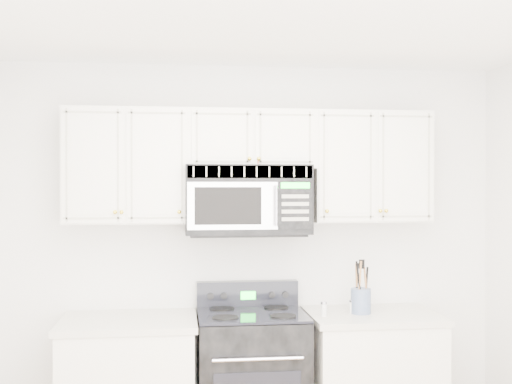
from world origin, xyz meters
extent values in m
cube|color=white|center=(0.00, 1.75, 1.30)|extent=(3.50, 0.01, 2.60)
cube|color=beige|center=(-0.80, 1.44, 0.90)|extent=(0.86, 0.65, 0.04)
cube|color=silver|center=(0.80, 1.44, 0.44)|extent=(0.82, 0.63, 0.88)
cube|color=beige|center=(0.80, 1.44, 0.90)|extent=(0.86, 0.65, 0.04)
cylinder|color=silver|center=(-0.01, 1.12, 0.72)|extent=(0.55, 0.02, 0.02)
cube|color=black|center=(-0.01, 1.45, 0.93)|extent=(0.70, 0.60, 0.02)
cube|color=black|center=(-0.01, 1.71, 1.01)|extent=(0.70, 0.08, 0.18)
cube|color=#1AF732|center=(-0.01, 1.67, 1.01)|extent=(0.10, 0.00, 0.06)
cube|color=silver|center=(-0.82, 1.58, 1.90)|extent=(0.80, 0.33, 0.75)
cube|color=silver|center=(0.82, 1.58, 1.90)|extent=(0.80, 0.33, 0.75)
cube|color=silver|center=(0.00, 1.58, 2.08)|extent=(0.84, 0.33, 0.39)
sphere|color=yellow|center=(-0.84, 1.40, 1.60)|extent=(0.03, 0.03, 0.03)
sphere|color=yellow|center=(-0.48, 1.40, 1.60)|extent=(0.03, 0.03, 0.03)
sphere|color=yellow|center=(0.48, 1.40, 1.60)|extent=(0.03, 0.03, 0.03)
sphere|color=yellow|center=(0.84, 1.40, 1.60)|extent=(0.03, 0.03, 0.03)
sphere|color=yellow|center=(-0.03, 1.40, 1.94)|extent=(0.03, 0.03, 0.03)
sphere|color=yellow|center=(0.03, 1.40, 1.94)|extent=(0.03, 0.03, 0.03)
cylinder|color=#AD2A12|center=(0.03, 1.40, 1.88)|extent=(0.00, 0.00, 0.12)
sphere|color=yellow|center=(0.03, 1.40, 1.81)|extent=(0.04, 0.04, 0.04)
cube|color=black|center=(-0.03, 1.54, 1.68)|extent=(0.82, 0.41, 0.45)
cube|color=#ABA99B|center=(-0.03, 1.35, 1.85)|extent=(0.80, 0.01, 0.08)
cube|color=silver|center=(-0.14, 1.34, 1.64)|extent=(0.57, 0.01, 0.30)
cube|color=black|center=(-0.17, 1.33, 1.64)|extent=(0.42, 0.01, 0.24)
cube|color=black|center=(0.26, 1.34, 1.64)|extent=(0.23, 0.01, 0.30)
cube|color=#1AF732|center=(0.26, 1.33, 1.77)|extent=(0.19, 0.00, 0.04)
cylinder|color=silver|center=(0.13, 1.30, 1.64)|extent=(0.02, 0.02, 0.26)
cylinder|color=slate|center=(0.71, 1.42, 1.00)|extent=(0.13, 0.13, 0.17)
cylinder|color=#9D683B|center=(0.75, 1.42, 1.08)|extent=(0.01, 0.01, 0.29)
cylinder|color=black|center=(0.70, 1.45, 1.09)|extent=(0.01, 0.01, 0.31)
cylinder|color=#9D683B|center=(0.70, 1.39, 1.11)|extent=(0.01, 0.01, 0.33)
cylinder|color=black|center=(0.75, 1.42, 1.08)|extent=(0.01, 0.01, 0.29)
cylinder|color=#9D683B|center=(0.69, 1.45, 1.09)|extent=(0.01, 0.01, 0.31)
cylinder|color=black|center=(0.70, 1.39, 1.11)|extent=(0.01, 0.01, 0.33)
cylinder|color=silver|center=(0.45, 1.36, 0.96)|extent=(0.04, 0.04, 0.08)
cylinder|color=silver|center=(0.45, 1.36, 1.01)|extent=(0.04, 0.04, 0.02)
cylinder|color=silver|center=(0.66, 1.43, 0.96)|extent=(0.04, 0.04, 0.07)
cylinder|color=silver|center=(0.66, 1.43, 1.00)|extent=(0.04, 0.04, 0.01)
camera|label=1|loc=(-0.49, -2.70, 1.77)|focal=45.00mm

